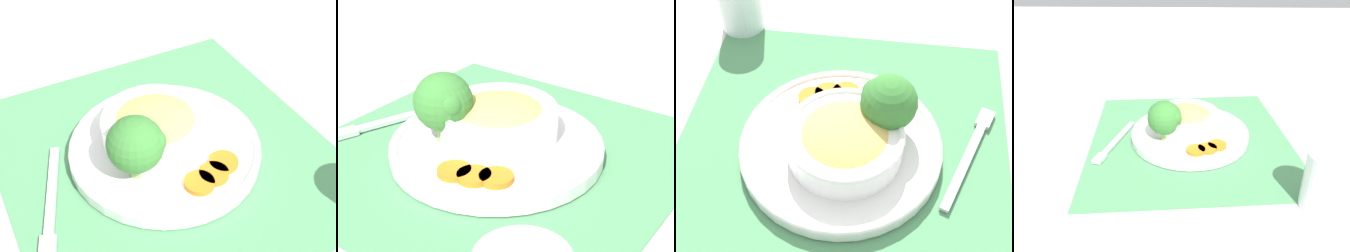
{
  "view_description": "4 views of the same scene",
  "coord_description": "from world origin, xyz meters",
  "views": [
    {
      "loc": [
        0.18,
        0.44,
        0.48
      ],
      "look_at": [
        -0.01,
        -0.0,
        0.05
      ],
      "focal_mm": 50.0,
      "sensor_mm": 36.0,
      "label": 1
    },
    {
      "loc": [
        -0.42,
        0.46,
        0.36
      ],
      "look_at": [
        -0.01,
        -0.0,
        0.05
      ],
      "focal_mm": 60.0,
      "sensor_mm": 36.0,
      "label": 2
    },
    {
      "loc": [
        0.09,
        -0.36,
        0.52
      ],
      "look_at": [
        0.0,
        0.02,
        0.04
      ],
      "focal_mm": 50.0,
      "sensor_mm": 36.0,
      "label": 3
    },
    {
      "loc": [
        -0.0,
        0.66,
        0.39
      ],
      "look_at": [
        0.02,
        0.0,
        0.03
      ],
      "focal_mm": 35.0,
      "sensor_mm": 36.0,
      "label": 4
    }
  ],
  "objects": [
    {
      "name": "fork",
      "position": [
        0.17,
        0.04,
        0.01
      ],
      "size": [
        0.06,
        0.18,
        0.01
      ],
      "rotation": [
        0.0,
        0.0,
        -0.26
      ],
      "color": "silver",
      "rests_on": "placemat"
    },
    {
      "name": "ground_plane",
      "position": [
        0.0,
        0.0,
        0.0
      ],
      "size": [
        4.0,
        4.0,
        0.0
      ],
      "primitive_type": "plane",
      "color": "beige"
    },
    {
      "name": "broccoli_floret",
      "position": [
        0.05,
        0.04,
        0.07
      ],
      "size": [
        0.07,
        0.07,
        0.09
      ],
      "color": "#84AD5B",
      "rests_on": "plate"
    },
    {
      "name": "carrot_slice_near",
      "position": [
        -0.01,
        0.09,
        0.02
      ],
      "size": [
        0.04,
        0.04,
        0.01
      ],
      "color": "orange",
      "rests_on": "plate"
    },
    {
      "name": "plate",
      "position": [
        0.0,
        0.0,
        0.02
      ],
      "size": [
        0.27,
        0.27,
        0.02
      ],
      "color": "white",
      "rests_on": "placemat"
    },
    {
      "name": "carrot_slice_far",
      "position": [
        -0.06,
        0.07,
        0.02
      ],
      "size": [
        0.04,
        0.04,
        0.01
      ],
      "color": "orange",
      "rests_on": "plate"
    },
    {
      "name": "placemat",
      "position": [
        0.0,
        0.0,
        0.0
      ],
      "size": [
        0.5,
        0.51,
        0.0
      ],
      "color": "#4C8C59",
      "rests_on": "ground_plane"
    },
    {
      "name": "carrot_slice_middle",
      "position": [
        -0.04,
        0.08,
        0.02
      ],
      "size": [
        0.04,
        0.04,
        0.01
      ],
      "color": "orange",
      "rests_on": "plate"
    },
    {
      "name": "bowl",
      "position": [
        0.01,
        -0.01,
        0.05
      ],
      "size": [
        0.15,
        0.15,
        0.05
      ],
      "color": "white",
      "rests_on": "plate"
    }
  ]
}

